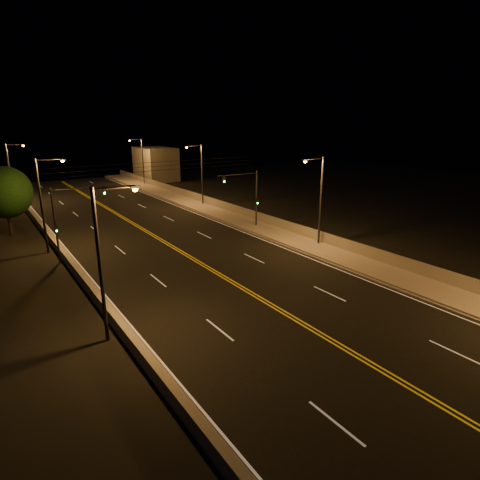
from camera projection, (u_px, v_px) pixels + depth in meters
ground at (434, 402)px, 17.32m from camera, size 160.00×160.00×0.00m
road at (207, 267)px, 33.20m from camera, size 18.00×120.00×0.02m
sidewalk at (303, 244)px, 38.94m from camera, size 3.60×120.00×0.30m
curb at (289, 248)px, 37.96m from camera, size 0.14×120.00×0.15m
parapet_wall at (316, 235)px, 39.64m from camera, size 0.30×120.00×1.00m
jersey_barrier at (90, 288)px, 28.06m from camera, size 0.45×120.00×0.84m
distant_building_right at (156, 164)px, 80.81m from camera, size 6.00×10.00×6.43m
parapet_rail at (316, 230)px, 39.49m from camera, size 0.06×120.00×0.06m
lane_markings at (207, 267)px, 33.14m from camera, size 17.32×116.00×0.00m
streetlight_1 at (319, 196)px, 37.15m from camera, size 2.55×0.28×8.52m
streetlight_2 at (200, 171)px, 55.40m from camera, size 2.55×0.28×8.52m
streetlight_3 at (141, 158)px, 73.22m from camera, size 2.55×0.28×8.52m
streetlight_4 at (105, 254)px, 20.94m from camera, size 2.55×0.28×8.52m
streetlight_5 at (44, 199)px, 35.57m from camera, size 2.55×0.28×8.52m
streetlight_6 at (12, 169)px, 57.06m from camera, size 2.55×0.28×8.52m
traffic_signal_right at (249, 193)px, 43.82m from camera, size 5.11×0.31×6.36m
traffic_signal_left at (67, 215)px, 33.72m from camera, size 5.11×0.31×6.36m
overhead_wires at (156, 166)px, 38.62m from camera, size 22.00×0.03×0.83m
tree_0 at (5, 192)px, 41.06m from camera, size 5.35×5.35×7.25m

